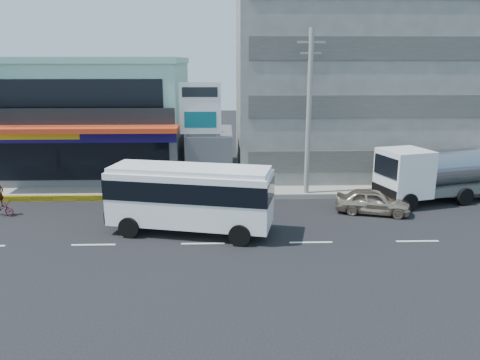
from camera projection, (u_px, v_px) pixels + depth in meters
name	position (u px, v px, depth m)	size (l,w,h in m)	color
ground	(203.00, 244.00, 21.51)	(120.00, 120.00, 0.00)	black
sidewalk	(286.00, 186.00, 30.82)	(70.00, 5.00, 0.30)	gray
shop_building	(100.00, 120.00, 33.80)	(12.40, 11.70, 8.00)	#47464B
concrete_building	(346.00, 77.00, 34.60)	(16.00, 12.00, 14.00)	gray
gap_structure	(211.00, 155.00, 32.70)	(3.00, 6.00, 3.50)	#47464B
satellite_dish	(210.00, 132.00, 31.28)	(1.50, 1.50, 0.15)	slate
billboard	(200.00, 114.00, 29.19)	(2.60, 0.18, 6.90)	gray
utility_pole_near	(309.00, 114.00, 27.58)	(1.60, 0.30, 10.00)	#999993
minibus	(190.00, 194.00, 22.46)	(8.22, 4.19, 3.29)	white
sedan	(373.00, 201.00, 25.63)	(1.61, 4.00, 1.36)	#C2AD94
tanker_truck	(440.00, 172.00, 27.68)	(8.61, 4.53, 3.26)	white
motorcycle_rider	(1.00, 204.00, 25.28)	(1.62, 0.95, 1.96)	#4F0B18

